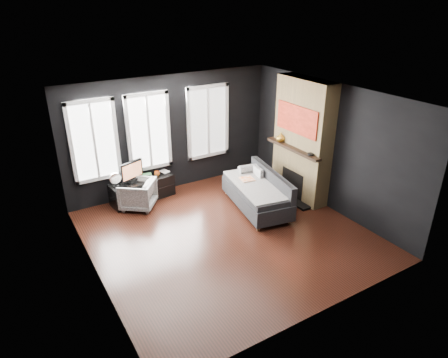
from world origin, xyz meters
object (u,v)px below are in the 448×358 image
monitor (131,170)px  book (161,168)px  mantel_vase (281,137)px  media_console (143,190)px  mug (157,173)px  sofa (256,191)px  armchair (138,193)px

monitor → book: size_ratio=2.66×
monitor → mantel_vase: bearing=-42.3°
media_console → mantel_vase: size_ratio=6.82×
book → mantel_vase: mantel_vase is taller
mug → media_console: bearing=-175.0°
sofa → mug: bearing=143.7°
media_console → book: size_ratio=6.38×
armchair → media_console: size_ratio=0.49×
monitor → media_console: bearing=-25.0°
armchair → mug: (0.60, 0.32, 0.21)m
sofa → mantel_vase: bearing=35.4°
armchair → book: size_ratio=3.10×
mantel_vase → sofa: bearing=-154.7°
media_console → book: (0.54, 0.13, 0.36)m
monitor → mug: monitor is taller
sofa → armchair: sofa is taller
media_console → monitor: bearing=169.4°
book → mantel_vase: (2.40, -1.32, 0.72)m
sofa → mantel_vase: mantel_vase is taller
armchair → monitor: monitor is taller
mug → mantel_vase: bearing=-25.7°
mug → mantel_vase: (2.55, -1.22, 0.77)m
sofa → media_console: 2.58m
armchair → mug: size_ratio=5.50×
monitor → mug: (0.59, 0.02, -0.21)m
armchair → book: bearing=157.1°
sofa → book: sofa is taller
mug → monitor: bearing=-178.0°
mantel_vase → media_console: bearing=157.9°
sofa → book: 2.29m
monitor → mug: 0.63m
armchair → media_console: 0.37m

